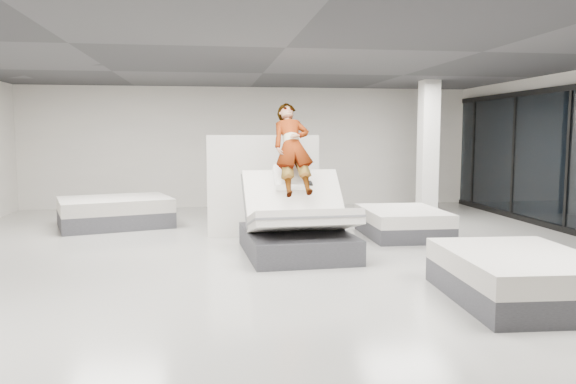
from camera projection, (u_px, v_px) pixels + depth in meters
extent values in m
plane|color=#A4A29A|center=(286.00, 266.00, 8.39)|extent=(14.00, 14.00, 0.00)
plane|color=#262629|center=(286.00, 48.00, 8.06)|extent=(14.00, 14.00, 0.00)
cube|color=silver|center=(251.00, 147.00, 15.12)|extent=(12.00, 0.04, 3.20)
cube|color=#3D3D43|center=(296.00, 242.00, 9.20)|extent=(1.77, 2.28, 0.38)
cube|color=white|center=(293.00, 200.00, 9.40)|extent=(1.69, 1.01, 0.97)
cube|color=slate|center=(293.00, 200.00, 9.40)|extent=(1.70, 0.88, 0.84)
cube|color=white|center=(303.00, 221.00, 8.66)|extent=(1.70, 1.21, 0.49)
cube|color=slate|center=(303.00, 221.00, 8.66)|extent=(1.72, 1.19, 0.30)
cube|color=white|center=(292.00, 177.00, 9.44)|extent=(0.62, 0.44, 0.43)
imported|color=slate|center=(293.00, 169.00, 9.36)|extent=(0.74, 1.73, 1.30)
cube|color=black|center=(310.00, 183.00, 9.09)|extent=(0.06, 0.14, 0.08)
cube|color=white|center=(263.00, 186.00, 10.69)|extent=(2.13, 0.11, 1.94)
cube|color=#3D3D43|center=(402.00, 229.00, 10.81)|extent=(1.45, 1.92, 0.28)
cube|color=white|center=(403.00, 215.00, 10.78)|extent=(1.45, 1.92, 0.24)
cube|color=#3D3D43|center=(519.00, 288.00, 6.64)|extent=(1.66, 2.15, 0.31)
cube|color=white|center=(520.00, 264.00, 6.61)|extent=(1.66, 2.15, 0.26)
cube|color=#3D3D43|center=(115.00, 218.00, 11.94)|extent=(2.62, 2.25, 0.33)
cube|color=white|center=(115.00, 204.00, 11.91)|extent=(2.62, 2.25, 0.28)
cube|color=silver|center=(428.00, 149.00, 13.21)|extent=(0.40, 0.40, 3.20)
cube|color=black|center=(569.00, 160.00, 11.03)|extent=(0.09, 0.08, 2.80)
cube|color=black|center=(514.00, 156.00, 13.00)|extent=(0.09, 0.08, 2.80)
cube|color=black|center=(474.00, 153.00, 14.97)|extent=(0.09, 0.08, 2.80)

